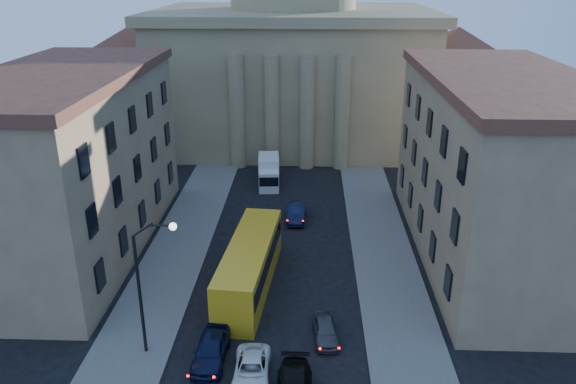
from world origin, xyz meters
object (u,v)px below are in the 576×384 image
at_px(car_left_near, 211,350).
at_px(street_lamp, 147,278).
at_px(box_truck, 269,172).
at_px(city_bus, 250,264).

bearing_deg(car_left_near, street_lamp, 172.36).
relative_size(street_lamp, box_truck, 1.58).
height_order(car_left_near, city_bus, city_bus).
height_order(city_bus, box_truck, city_bus).
bearing_deg(city_bus, street_lamp, -117.93).
xyz_separation_m(street_lamp, city_bus, (5.07, 7.85, -3.38)).
relative_size(city_bus, box_truck, 2.29).
bearing_deg(street_lamp, car_left_near, -9.23).
xyz_separation_m(car_left_near, box_truck, (1.38, 29.42, 0.63)).
bearing_deg(box_truck, car_left_near, -97.01).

